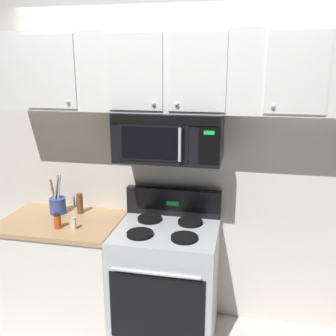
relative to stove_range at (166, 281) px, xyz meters
name	(u,v)px	position (x,y,z in m)	size (l,w,h in m)	color
back_wall	(176,158)	(0.00, 0.37, 0.88)	(5.20, 0.10, 2.70)	silver
stove_range	(166,281)	(0.00, 0.00, 0.00)	(0.76, 0.69, 1.12)	#B7BABF
over_range_microwave	(169,136)	(0.00, 0.12, 1.11)	(0.76, 0.43, 0.35)	black
upper_cabinets	(170,72)	(0.00, 0.15, 1.56)	(2.50, 0.36, 0.55)	silver
counter_segment	(66,271)	(-0.84, 0.01, -0.02)	(0.93, 0.65, 0.90)	white
utensil_crock_blue	(58,204)	(-0.93, 0.13, 0.51)	(0.13, 0.13, 0.34)	#384C9E
salt_shaker	(74,224)	(-0.66, -0.14, 0.48)	(0.04, 0.04, 0.09)	white
pepper_mill	(80,203)	(-0.75, 0.16, 0.52)	(0.05, 0.05, 0.17)	brown
spice_jar	(58,221)	(-0.79, -0.15, 0.49)	(0.05, 0.05, 0.12)	#C64C19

